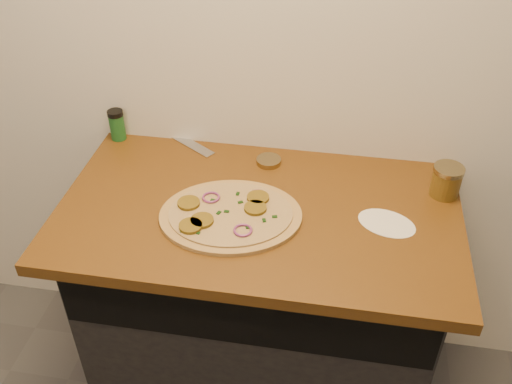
% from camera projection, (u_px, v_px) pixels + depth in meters
% --- Properties ---
extents(cabinet, '(1.10, 0.60, 0.86)m').
position_uv_depth(cabinet, '(260.00, 305.00, 2.01)').
color(cabinet, black).
rests_on(cabinet, ground).
extents(countertop, '(1.20, 0.70, 0.04)m').
position_uv_depth(countertop, '(259.00, 213.00, 1.72)').
color(countertop, brown).
rests_on(countertop, cabinet).
extents(pizza, '(0.47, 0.47, 0.03)m').
position_uv_depth(pizza, '(230.00, 215.00, 1.66)').
color(pizza, tan).
rests_on(pizza, countertop).
extents(chefs_knife, '(0.26, 0.19, 0.02)m').
position_uv_depth(chefs_knife, '(177.00, 136.00, 2.01)').
color(chefs_knife, '#B7BAC1').
rests_on(chefs_knife, countertop).
extents(mason_jar_lid, '(0.10, 0.10, 0.02)m').
position_uv_depth(mason_jar_lid, '(269.00, 161.00, 1.88)').
color(mason_jar_lid, '#8E7D52').
rests_on(mason_jar_lid, countertop).
extents(salsa_jar, '(0.09, 0.09, 0.10)m').
position_uv_depth(salsa_jar, '(446.00, 181.00, 1.73)').
color(salsa_jar, maroon).
rests_on(salsa_jar, countertop).
extents(spice_shaker, '(0.05, 0.05, 0.11)m').
position_uv_depth(spice_shaker, '(117.00, 125.00, 1.98)').
color(spice_shaker, '#1B5722').
rests_on(spice_shaker, countertop).
extents(flour_spill, '(0.22, 0.22, 0.00)m').
position_uv_depth(flour_spill, '(387.00, 223.00, 1.65)').
color(flour_spill, white).
rests_on(flour_spill, countertop).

